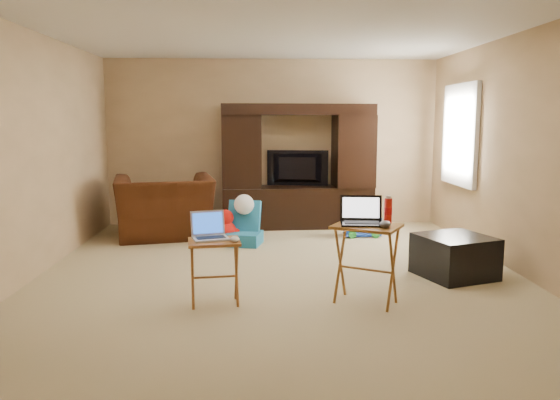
{
  "coord_description": "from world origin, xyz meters",
  "views": [
    {
      "loc": [
        -0.22,
        -5.62,
        1.6
      ],
      "look_at": [
        0.0,
        -0.2,
        0.8
      ],
      "focal_mm": 35.0,
      "sensor_mm": 36.0,
      "label": 1
    }
  ],
  "objects_px": {
    "tray_table_right": "(366,264)",
    "mouse_left": "(235,239)",
    "laptop_right": "(362,211)",
    "child_rocker": "(244,223)",
    "entertainment_center": "(298,166)",
    "mouse_right": "(385,224)",
    "plush_toy": "(226,226)",
    "laptop_left": "(211,226)",
    "ottoman": "(455,256)",
    "water_bottle": "(388,211)",
    "push_toy": "(362,223)",
    "recliner": "(165,207)",
    "television": "(297,168)",
    "tray_table_left": "(215,273)"
  },
  "relations": [
    {
      "from": "recliner",
      "to": "plush_toy",
      "type": "relative_size",
      "value": 2.87
    },
    {
      "from": "recliner",
      "to": "ottoman",
      "type": "distance_m",
      "value": 3.87
    },
    {
      "from": "plush_toy",
      "to": "tray_table_right",
      "type": "xyz_separation_m",
      "value": [
        1.36,
        -2.42,
        0.13
      ]
    },
    {
      "from": "television",
      "to": "plush_toy",
      "type": "height_order",
      "value": "television"
    },
    {
      "from": "plush_toy",
      "to": "tray_table_right",
      "type": "distance_m",
      "value": 2.78
    },
    {
      "from": "entertainment_center",
      "to": "push_toy",
      "type": "distance_m",
      "value": 1.32
    },
    {
      "from": "tray_table_left",
      "to": "mouse_right",
      "type": "xyz_separation_m",
      "value": [
        1.45,
        -0.14,
        0.44
      ]
    },
    {
      "from": "child_rocker",
      "to": "laptop_left",
      "type": "xyz_separation_m",
      "value": [
        -0.23,
        -2.26,
        0.41
      ]
    },
    {
      "from": "mouse_right",
      "to": "child_rocker",
      "type": "bearing_deg",
      "value": 117.23
    },
    {
      "from": "recliner",
      "to": "push_toy",
      "type": "relative_size",
      "value": 2.58
    },
    {
      "from": "entertainment_center",
      "to": "laptop_right",
      "type": "distance_m",
      "value": 3.47
    },
    {
      "from": "water_bottle",
      "to": "push_toy",
      "type": "bearing_deg",
      "value": 83.6
    },
    {
      "from": "tray_table_left",
      "to": "mouse_left",
      "type": "bearing_deg",
      "value": -28.4
    },
    {
      "from": "television",
      "to": "laptop_right",
      "type": "relative_size",
      "value": 2.53
    },
    {
      "from": "television",
      "to": "laptop_right",
      "type": "bearing_deg",
      "value": 103.5
    },
    {
      "from": "recliner",
      "to": "child_rocker",
      "type": "bearing_deg",
      "value": 143.02
    },
    {
      "from": "laptop_right",
      "to": "tray_table_right",
      "type": "bearing_deg",
      "value": -20.41
    },
    {
      "from": "tray_table_left",
      "to": "laptop_left",
      "type": "height_order",
      "value": "laptop_left"
    },
    {
      "from": "laptop_left",
      "to": "laptop_right",
      "type": "bearing_deg",
      "value": -17.87
    },
    {
      "from": "television",
      "to": "recliner",
      "type": "bearing_deg",
      "value": 29.9
    },
    {
      "from": "television",
      "to": "recliner",
      "type": "relative_size",
      "value": 0.72
    },
    {
      "from": "child_rocker",
      "to": "mouse_right",
      "type": "distance_m",
      "value": 2.77
    },
    {
      "from": "mouse_right",
      "to": "tray_table_left",
      "type": "bearing_deg",
      "value": 174.39
    },
    {
      "from": "child_rocker",
      "to": "laptop_left",
      "type": "bearing_deg",
      "value": -82.17
    },
    {
      "from": "entertainment_center",
      "to": "laptop_left",
      "type": "height_order",
      "value": "entertainment_center"
    },
    {
      "from": "tray_table_right",
      "to": "water_bottle",
      "type": "relative_size",
      "value": 3.25
    },
    {
      "from": "push_toy",
      "to": "water_bottle",
      "type": "distance_m",
      "value": 2.77
    },
    {
      "from": "ottoman",
      "to": "child_rocker",
      "type": "bearing_deg",
      "value": 145.11
    },
    {
      "from": "mouse_right",
      "to": "water_bottle",
      "type": "relative_size",
      "value": 0.66
    },
    {
      "from": "tray_table_right",
      "to": "mouse_right",
      "type": "xyz_separation_m",
      "value": [
        0.13,
        -0.12,
        0.38
      ]
    },
    {
      "from": "television",
      "to": "mouse_right",
      "type": "relative_size",
      "value": 6.5
    },
    {
      "from": "recliner",
      "to": "mouse_right",
      "type": "height_order",
      "value": "recliner"
    },
    {
      "from": "child_rocker",
      "to": "entertainment_center",
      "type": "bearing_deg",
      "value": 70.06
    },
    {
      "from": "laptop_left",
      "to": "mouse_left",
      "type": "height_order",
      "value": "laptop_left"
    },
    {
      "from": "plush_toy",
      "to": "laptop_right",
      "type": "distance_m",
      "value": 2.8
    },
    {
      "from": "recliner",
      "to": "television",
      "type": "bearing_deg",
      "value": -170.57
    },
    {
      "from": "tray_table_right",
      "to": "mouse_left",
      "type": "height_order",
      "value": "tray_table_right"
    },
    {
      "from": "child_rocker",
      "to": "recliner",
      "type": "bearing_deg",
      "value": 168.63
    },
    {
      "from": "entertainment_center",
      "to": "laptop_right",
      "type": "relative_size",
      "value": 6.08
    },
    {
      "from": "push_toy",
      "to": "entertainment_center",
      "type": "bearing_deg",
      "value": 138.65
    },
    {
      "from": "tray_table_right",
      "to": "mouse_left",
      "type": "relative_size",
      "value": 6.04
    },
    {
      "from": "entertainment_center",
      "to": "ottoman",
      "type": "bearing_deg",
      "value": -65.01
    },
    {
      "from": "laptop_left",
      "to": "tray_table_right",
      "type": "bearing_deg",
      "value": -18.68
    },
    {
      "from": "entertainment_center",
      "to": "mouse_right",
      "type": "bearing_deg",
      "value": -85.27
    },
    {
      "from": "ottoman",
      "to": "mouse_left",
      "type": "height_order",
      "value": "mouse_left"
    },
    {
      "from": "tray_table_right",
      "to": "water_bottle",
      "type": "distance_m",
      "value": 0.51
    },
    {
      "from": "water_bottle",
      "to": "plush_toy",
      "type": "bearing_deg",
      "value": 123.76
    },
    {
      "from": "entertainment_center",
      "to": "tray_table_left",
      "type": "bearing_deg",
      "value": -108.58
    },
    {
      "from": "child_rocker",
      "to": "tray_table_right",
      "type": "height_order",
      "value": "tray_table_right"
    },
    {
      "from": "ottoman",
      "to": "water_bottle",
      "type": "distance_m",
      "value": 1.27
    }
  ]
}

